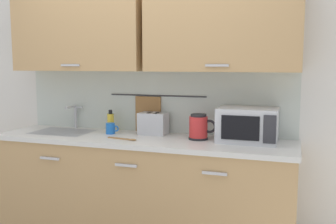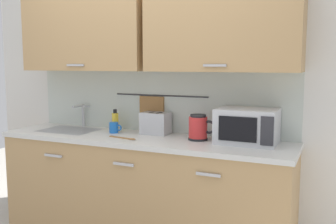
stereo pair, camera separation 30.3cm
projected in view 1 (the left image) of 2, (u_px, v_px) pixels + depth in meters
name	position (u px, v px, depth m)	size (l,w,h in m)	color
counter_unit	(141.00, 188.00, 3.27)	(2.53, 0.64, 0.90)	tan
back_wall_assembly	(151.00, 63.00, 3.35)	(3.70, 0.41, 2.50)	silver
sink_faucet	(74.00, 113.00, 3.65)	(0.09, 0.17, 0.22)	#B2B5BA
microwave	(248.00, 125.00, 3.02)	(0.46, 0.35, 0.27)	silver
electric_kettle	(199.00, 127.00, 3.12)	(0.23, 0.16, 0.21)	black
dish_soap_bottle	(111.00, 122.00, 3.50)	(0.06, 0.06, 0.20)	yellow
mug_near_sink	(111.00, 128.00, 3.37)	(0.12, 0.08, 0.09)	blue
toaster	(153.00, 123.00, 3.35)	(0.26, 0.17, 0.19)	#B7BABF
wooden_spoon	(125.00, 139.00, 3.11)	(0.28, 0.08, 0.01)	#9E7042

